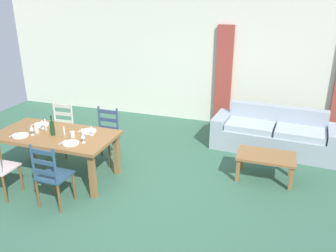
{
  "coord_description": "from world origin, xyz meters",
  "views": [
    {
      "loc": [
        1.89,
        -4.24,
        2.82
      ],
      "look_at": [
        0.18,
        0.79,
        0.75
      ],
      "focal_mm": 36.77,
      "sensor_mm": 36.0,
      "label": 1
    }
  ],
  "objects": [
    {
      "name": "wine_glass_near_left",
      "position": [
        -1.7,
        -0.25,
        0.86
      ],
      "size": [
        0.06,
        0.06,
        0.16
      ],
      "color": "white",
      "rests_on": "dining_table"
    },
    {
      "name": "wine_glass_near_right",
      "position": [
        -0.78,
        -0.25,
        0.86
      ],
      "size": [
        0.06,
        0.06,
        0.16
      ],
      "color": "white",
      "rests_on": "dining_table"
    },
    {
      "name": "dining_table",
      "position": [
        -1.39,
        -0.1,
        0.66
      ],
      "size": [
        1.9,
        0.96,
        0.75
      ],
      "color": "brown",
      "rests_on": "ground_plane"
    },
    {
      "name": "wine_bottle",
      "position": [
        -1.39,
        -0.15,
        0.87
      ],
      "size": [
        0.07,
        0.07,
        0.32
      ],
      "color": "#143819",
      "rests_on": "dining_table"
    },
    {
      "name": "dinner_plate_far_left",
      "position": [
        -1.84,
        0.15,
        0.76
      ],
      "size": [
        0.24,
        0.24,
        0.02
      ],
      "primitive_type": "cylinder",
      "color": "white",
      "rests_on": "dining_table"
    },
    {
      "name": "wine_glass_far_right",
      "position": [
        -0.82,
        0.04,
        0.86
      ],
      "size": [
        0.06,
        0.06,
        0.16
      ],
      "color": "white",
      "rests_on": "dining_table"
    },
    {
      "name": "wall_far",
      "position": [
        0.0,
        3.3,
        1.35
      ],
      "size": [
        9.6,
        0.16,
        2.7
      ],
      "primitive_type": "cube",
      "color": "silver",
      "rests_on": "ground_plane"
    },
    {
      "name": "candle_short",
      "position": [
        -1.19,
        -0.14,
        0.79
      ],
      "size": [
        0.05,
        0.05,
        0.16
      ],
      "color": "#998C66",
      "rests_on": "dining_table"
    },
    {
      "name": "dinner_plate_near_left",
      "position": [
        -1.84,
        -0.35,
        0.76
      ],
      "size": [
        0.24,
        0.24,
        0.02
      ],
      "primitive_type": "cylinder",
      "color": "white",
      "rests_on": "dining_table"
    },
    {
      "name": "couch",
      "position": [
        1.87,
        2.11,
        0.29
      ],
      "size": [
        2.33,
        0.96,
        0.8
      ],
      "color": "#9AA5AF",
      "rests_on": "ground_plane"
    },
    {
      "name": "curtain_panel_left",
      "position": [
        0.66,
        3.16,
        1.1
      ],
      "size": [
        0.35,
        0.08,
        2.2
      ],
      "primitive_type": "cube",
      "color": "#9D3C32",
      "rests_on": "ground_plane"
    },
    {
      "name": "candle_tall",
      "position": [
        -1.57,
        -0.08,
        0.81
      ],
      "size": [
        0.05,
        0.05,
        0.22
      ],
      "color": "#998C66",
      "rests_on": "dining_table"
    },
    {
      "name": "dinner_plate_far_right",
      "position": [
        -0.94,
        0.15,
        0.76
      ],
      "size": [
        0.24,
        0.24,
        0.02
      ],
      "primitive_type": "cylinder",
      "color": "white",
      "rests_on": "dining_table"
    },
    {
      "name": "coffee_cup_primary",
      "position": [
        -1.06,
        -0.12,
        0.8
      ],
      "size": [
        0.07,
        0.07,
        0.09
      ],
      "primitive_type": "cylinder",
      "color": "beige",
      "rests_on": "dining_table"
    },
    {
      "name": "ground_plane",
      "position": [
        0.0,
        0.0,
        -0.01
      ],
      "size": [
        9.6,
        9.6,
        0.02
      ],
      "primitive_type": "cube",
      "color": "#36624B"
    },
    {
      "name": "wine_glass_far_left",
      "position": [
        -1.71,
        0.03,
        0.86
      ],
      "size": [
        0.06,
        0.06,
        0.16
      ],
      "color": "white",
      "rests_on": "dining_table"
    },
    {
      "name": "fork_far_left",
      "position": [
        -1.99,
        0.15,
        0.75
      ],
      "size": [
        0.03,
        0.17,
        0.01
      ],
      "primitive_type": "cube",
      "rotation": [
        0.0,
        0.0,
        -0.08
      ],
      "color": "silver",
      "rests_on": "dining_table"
    },
    {
      "name": "fork_near_right",
      "position": [
        -1.09,
        -0.35,
        0.75
      ],
      "size": [
        0.02,
        0.17,
        0.01
      ],
      "primitive_type": "cube",
      "rotation": [
        0.0,
        0.0,
        0.01
      ],
      "color": "silver",
      "rests_on": "dining_table"
    },
    {
      "name": "dining_chair_near_right",
      "position": [
        -0.96,
        -0.83,
        0.48
      ],
      "size": [
        0.43,
        0.42,
        0.96
      ],
      "color": "navy",
      "rests_on": "ground_plane"
    },
    {
      "name": "coffee_table",
      "position": [
        1.79,
        0.9,
        0.36
      ],
      "size": [
        0.9,
        0.56,
        0.42
      ],
      "color": "brown",
      "rests_on": "ground_plane"
    },
    {
      "name": "dinner_plate_near_right",
      "position": [
        -0.94,
        -0.35,
        0.76
      ],
      "size": [
        0.24,
        0.24,
        0.02
      ],
      "primitive_type": "cylinder",
      "color": "white",
      "rests_on": "dining_table"
    },
    {
      "name": "dining_chair_far_right",
      "position": [
        -0.93,
        0.67,
        0.48
      ],
      "size": [
        0.43,
        0.41,
        0.96
      ],
      "color": "#31415E",
      "rests_on": "ground_plane"
    },
    {
      "name": "fork_far_right",
      "position": [
        -1.09,
        0.15,
        0.75
      ],
      "size": [
        0.03,
        0.17,
        0.01
      ],
      "primitive_type": "cube",
      "rotation": [
        0.0,
        0.0,
        0.07
      ],
      "color": "silver",
      "rests_on": "dining_table"
    },
    {
      "name": "dining_chair_far_left",
      "position": [
        -1.86,
        0.69,
        0.48
      ],
      "size": [
        0.45,
        0.43,
        0.96
      ],
      "color": "beige",
      "rests_on": "ground_plane"
    },
    {
      "name": "coffee_cup_secondary",
      "position": [
        -1.69,
        -0.15,
        0.8
      ],
      "size": [
        0.07,
        0.07,
        0.09
      ],
      "primitive_type": "cylinder",
      "color": "beige",
      "rests_on": "dining_table"
    },
    {
      "name": "fork_near_left",
      "position": [
        -1.99,
        -0.35,
        0.75
      ],
      "size": [
        0.03,
        0.17,
        0.01
      ],
      "primitive_type": "cube",
      "rotation": [
        0.0,
        0.0,
        0.08
      ],
      "color": "silver",
      "rests_on": "dining_table"
    }
  ]
}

